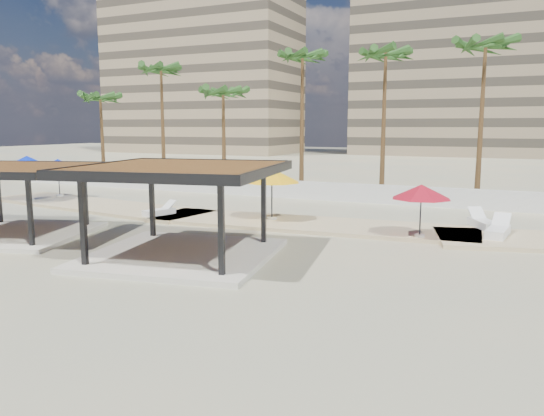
{
  "coord_description": "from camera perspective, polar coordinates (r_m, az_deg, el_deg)",
  "views": [
    {
      "loc": [
        11.16,
        -16.85,
        4.85
      ],
      "look_at": [
        1.83,
        3.33,
        1.4
      ],
      "focal_mm": 35.0,
      "sensor_mm": 36.0,
      "label": 1
    }
  ],
  "objects": [
    {
      "name": "lounger_a",
      "position": [
        28.75,
        -11.99,
        -0.37
      ],
      "size": [
        1.1,
        1.98,
        0.71
      ],
      "rotation": [
        0.0,
        0.0,
        1.29
      ],
      "color": "white",
      "rests_on": "promenade"
    },
    {
      "name": "pavilion_west",
      "position": [
        25.86,
        -26.17,
        1.31
      ],
      "size": [
        7.73,
        7.73,
        3.15
      ],
      "rotation": [
        0.0,
        0.0,
        0.29
      ],
      "color": "beige",
      "rests_on": "ground"
    },
    {
      "name": "umbrella_c",
      "position": [
        23.12,
        15.77,
        1.68
      ],
      "size": [
        2.97,
        2.97,
        2.25
      ],
      "rotation": [
        0.0,
        0.0,
        -0.2
      ],
      "color": "beige",
      "rests_on": "promenade"
    },
    {
      "name": "building_mid",
      "position": [
        95.58,
        21.02,
        13.91
      ],
      "size": [
        38.0,
        16.0,
        30.4
      ],
      "color": "#847259",
      "rests_on": "ground"
    },
    {
      "name": "palm_d",
      "position": [
        38.7,
        3.29,
        15.38
      ],
      "size": [
        3.0,
        3.0,
        10.52
      ],
      "color": "brown",
      "rests_on": "ground"
    },
    {
      "name": "building_west",
      "position": [
        100.67,
        -7.47,
        14.69
      ],
      "size": [
        34.0,
        16.0,
        32.4
      ],
      "color": "#937F60",
      "rests_on": "ground"
    },
    {
      "name": "promenade",
      "position": [
        26.61,
        4.25,
        -1.58
      ],
      "size": [
        44.45,
        7.97,
        0.24
      ],
      "color": "#C6B284",
      "rests_on": "ground"
    },
    {
      "name": "umbrella_b",
      "position": [
        26.49,
        -0.02,
        3.49
      ],
      "size": [
        2.99,
        2.99,
        2.57
      ],
      "rotation": [
        0.0,
        0.0,
        0.03
      ],
      "color": "beige",
      "rests_on": "promenade"
    },
    {
      "name": "umbrella_f",
      "position": [
        38.15,
        -22.04,
        4.38
      ],
      "size": [
        3.72,
        3.72,
        2.49
      ],
      "rotation": [
        0.0,
        0.0,
        0.43
      ],
      "color": "beige",
      "rests_on": "promenade"
    },
    {
      "name": "umbrella_a",
      "position": [
        36.6,
        -24.84,
        4.5
      ],
      "size": [
        3.75,
        3.75,
        2.83
      ],
      "rotation": [
        0.0,
        0.0,
        -0.2
      ],
      "color": "beige",
      "rests_on": "promenade"
    },
    {
      "name": "palm_f",
      "position": [
        35.79,
        21.96,
        15.31
      ],
      "size": [
        3.0,
        3.0,
        10.52
      ],
      "color": "brown",
      "rests_on": "ground"
    },
    {
      "name": "palm_e",
      "position": [
        36.42,
        12.13,
        15.26
      ],
      "size": [
        3.0,
        3.0,
        10.28
      ],
      "color": "brown",
      "rests_on": "ground"
    },
    {
      "name": "palm_a",
      "position": [
        47.68,
        -17.97,
        10.9
      ],
      "size": [
        3.0,
        3.0,
        8.02
      ],
      "color": "brown",
      "rests_on": "ground"
    },
    {
      "name": "lounger_c",
      "position": [
        26.5,
        21.77,
        -1.53
      ],
      "size": [
        1.64,
        2.27,
        0.83
      ],
      "rotation": [
        0.0,
        0.0,
        2.05
      ],
      "color": "white",
      "rests_on": "promenade"
    },
    {
      "name": "pavilion_central",
      "position": [
        19.74,
        -9.75,
        0.58
      ],
      "size": [
        7.91,
        7.91,
        3.46
      ],
      "rotation": [
        0.0,
        0.0,
        0.18
      ],
      "color": "beige",
      "rests_on": "ground"
    },
    {
      "name": "ground",
      "position": [
        20.78,
        -8.5,
        -4.77
      ],
      "size": [
        200.0,
        200.0,
        0.0
      ],
      "primitive_type": "plane",
      "color": "tan",
      "rests_on": "ground"
    },
    {
      "name": "palm_c",
      "position": [
        40.4,
        -5.28,
        11.89
      ],
      "size": [
        3.0,
        3.0,
        8.13
      ],
      "color": "brown",
      "rests_on": "ground"
    },
    {
      "name": "palm_b",
      "position": [
        44.32,
        -11.85,
        13.89
      ],
      "size": [
        3.0,
        3.0,
        10.12
      ],
      "color": "brown",
      "rests_on": "ground"
    },
    {
      "name": "lounger_b",
      "position": [
        24.71,
        23.14,
        -2.3
      ],
      "size": [
        1.0,
        2.37,
        0.87
      ],
      "rotation": [
        0.0,
        0.0,
        1.45
      ],
      "color": "white",
      "rests_on": "promenade"
    },
    {
      "name": "boundary_wall",
      "position": [
        34.95,
        6.0,
        1.79
      ],
      "size": [
        56.0,
        0.3,
        1.2
      ],
      "primitive_type": "cube",
      "color": "silver",
      "rests_on": "ground"
    }
  ]
}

